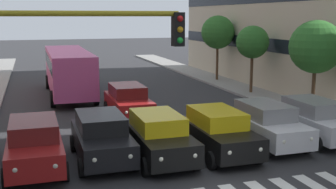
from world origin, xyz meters
name	(u,v)px	position (x,y,z in m)	size (l,w,h in m)	color
car_0	(314,119)	(-5.85, -4.89, 0.89)	(2.02, 4.44, 1.72)	silver
car_1	(266,124)	(-3.48, -4.83, 0.89)	(2.02, 4.44, 1.72)	silver
car_2	(218,132)	(-1.08, -4.30, 0.89)	(2.02, 4.44, 1.72)	black
car_3	(159,136)	(1.27, -4.36, 0.89)	(2.02, 4.44, 1.72)	black
car_4	(101,137)	(3.28, -4.92, 0.89)	(2.02, 4.44, 1.72)	black
car_5	(34,144)	(5.63, -4.72, 0.89)	(2.02, 4.44, 1.72)	maroon
car_row2_0	(128,101)	(0.90, -11.23, 0.89)	(2.02, 4.44, 1.72)	maroon
bus_behind_traffic	(68,68)	(3.28, -18.69, 1.86)	(2.78, 10.50, 3.00)	#DB5193
traffic_light_gantry	(31,89)	(5.61, 0.99, 3.74)	(4.88, 0.36, 5.50)	#AD991E
street_tree_1	(316,47)	(-8.65, -8.85, 3.65)	(2.80, 2.80, 4.90)	#513823
street_tree_2	(253,42)	(-8.50, -15.38, 3.51)	(2.19, 2.19, 4.47)	#513823
street_tree_3	(218,32)	(-8.72, -21.50, 3.95)	(2.65, 2.65, 5.14)	#513823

